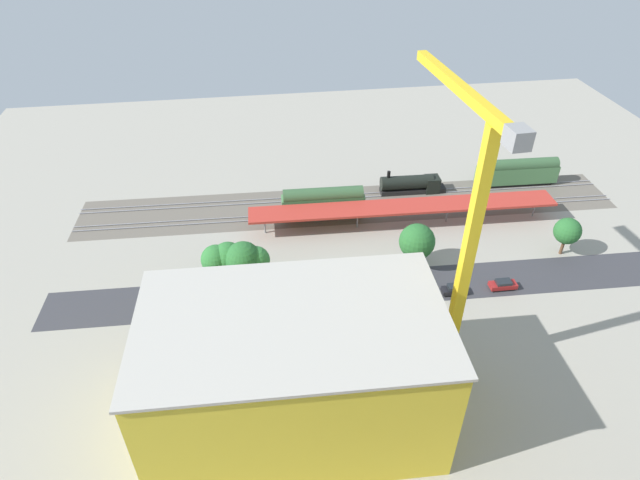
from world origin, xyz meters
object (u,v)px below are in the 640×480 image
object	(u,v)px
tower_crane	(464,227)
street_tree_1	(228,257)
freight_coach_far	(323,201)
parked_car_0	(503,285)
parked_car_3	(360,298)
street_tree_4	(256,260)
locomotive	(413,184)
box_truck_0	(209,328)
street_tree_3	(243,259)
platform_canopy_near	(404,207)
parked_car_1	(454,290)
parked_car_2	(408,296)
construction_building	(294,372)
traffic_light	(417,246)
street_tree_5	(216,259)
passenger_coach	(517,171)
street_tree_2	(417,241)
street_tree_0	(567,231)

from	to	relation	value
tower_crane	street_tree_1	xyz separation A→B (m)	(29.86, -21.71, -18.04)
freight_coach_far	parked_car_0	xyz separation A→B (m)	(-26.46, 26.26, -2.60)
parked_car_3	street_tree_4	bearing A→B (deg)	-24.86
locomotive	box_truck_0	world-z (taller)	locomotive
tower_crane	street_tree_3	world-z (taller)	tower_crane
platform_canopy_near	parked_car_1	xyz separation A→B (m)	(-3.05, 21.03, -3.31)
parked_car_2	tower_crane	distance (m)	25.23
parked_car_0	tower_crane	bearing A→B (deg)	39.76
construction_building	tower_crane	xyz separation A→B (m)	(-21.65, -7.25, 14.22)
street_tree_1	traffic_light	size ratio (longest dim) A/B	1.00
street_tree_4	parked_car_0	bearing A→B (deg)	169.18
parked_car_3	construction_building	bearing A→B (deg)	57.85
construction_building	street_tree_3	xyz separation A→B (m)	(5.66, -27.52, -3.48)
parked_car_2	parked_car_3	world-z (taller)	parked_car_3
street_tree_5	tower_crane	bearing A→B (deg)	145.91
passenger_coach	construction_building	distance (m)	75.55
box_truck_0	street_tree_1	xyz separation A→B (m)	(-3.14, -13.07, 3.10)
platform_canopy_near	passenger_coach	bearing A→B (deg)	-157.92
parked_car_2	tower_crane	xyz separation A→B (m)	(-1.17, 12.29, 22.01)
locomotive	tower_crane	bearing A→B (deg)	78.63
box_truck_0	freight_coach_far	bearing A→B (deg)	-125.71
parked_car_0	freight_coach_far	bearing A→B (deg)	-44.78
parked_car_0	traffic_light	world-z (taller)	traffic_light
tower_crane	street_tree_2	distance (m)	26.78
construction_building	street_tree_5	bearing A→B (deg)	-68.53
street_tree_0	street_tree_2	xyz separation A→B (m)	(27.56, -0.08, 0.57)
freight_coach_far	street_tree_1	xyz separation A→B (m)	(18.63, 17.22, 1.37)
box_truck_0	parked_car_2	bearing A→B (deg)	-173.47
street_tree_5	parked_car_2	bearing A→B (deg)	163.20
street_tree_1	traffic_light	xyz separation A→B (m)	(-32.11, 1.59, 0.08)
parked_car_2	box_truck_0	bearing A→B (deg)	6.53
street_tree_0	passenger_coach	bearing A→B (deg)	-96.04
parked_car_3	tower_crane	size ratio (longest dim) A/B	0.12
construction_building	street_tree_2	world-z (taller)	construction_building
parked_car_2	locomotive	bearing A→B (deg)	-107.30
parked_car_2	construction_building	size ratio (longest dim) A/B	0.13
traffic_light	street_tree_4	bearing A→B (deg)	-0.60
street_tree_1	traffic_light	distance (m)	32.15
parked_car_3	tower_crane	bearing A→B (deg)	125.01
street_tree_0	street_tree_1	size ratio (longest dim) A/B	1.01
tower_crane	box_truck_0	xyz separation A→B (m)	(33.01, -8.64, -21.13)
parked_car_3	street_tree_2	distance (m)	14.31
street_tree_3	parked_car_0	bearing A→B (deg)	169.86
parked_car_1	parked_car_2	world-z (taller)	parked_car_1
parked_car_1	passenger_coach	bearing A→B (deg)	-128.16
locomotive	street_tree_0	bearing A→B (deg)	129.57
freight_coach_far	street_tree_2	bearing A→B (deg)	125.91
box_truck_0	street_tree_1	size ratio (longest dim) A/B	1.22
parked_car_3	street_tree_3	bearing A→B (deg)	-22.05
traffic_light	parked_car_3	bearing A→B (deg)	32.84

